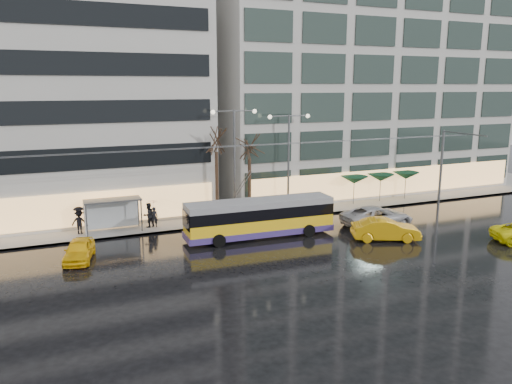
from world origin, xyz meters
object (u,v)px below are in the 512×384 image
bus_shelter (107,208)px  taxi_a (79,250)px  trolleybus (260,219)px  street_lamp_near (234,149)px

bus_shelter → taxi_a: bus_shelter is taller
trolleybus → bus_shelter: bearing=151.6°
trolleybus → street_lamp_near: size_ratio=1.24×
bus_shelter → street_lamp_near: (10.38, 0.11, 4.03)m
street_lamp_near → taxi_a: size_ratio=2.23×
trolleybus → bus_shelter: size_ratio=2.67×
taxi_a → bus_shelter: bearing=79.5°
trolleybus → bus_shelter: (-10.22, 5.53, 0.56)m
bus_shelter → taxi_a: (-2.50, -5.59, -1.27)m
trolleybus → bus_shelter: trolleybus is taller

